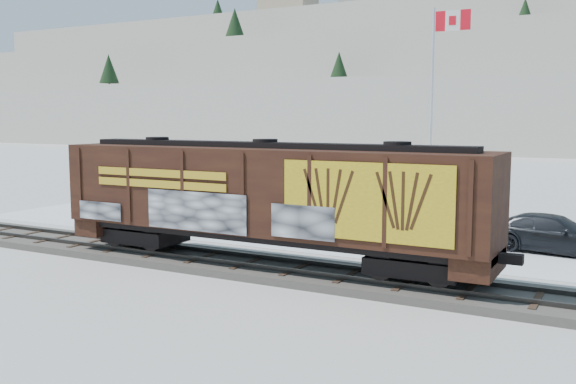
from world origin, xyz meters
The scene contains 8 objects.
ground centered at (0.00, 0.00, 0.00)m, with size 500.00×500.00×0.00m, color white.
rail_track centered at (0.00, 0.00, 0.15)m, with size 50.00×3.40×0.43m.
parking_strip centered at (0.00, 7.50, 0.01)m, with size 40.00×8.00×0.03m, color white.
hopper_railcar centered at (0.65, -0.01, 2.82)m, with size 16.40×3.06×4.29m.
flagpole centered at (3.07, 12.98, 4.08)m, with size 2.30×0.90×11.11m.
car_silver centered at (-7.06, 6.53, 0.81)m, with size 1.85×4.61×1.57m, color #A5A8AC.
car_white centered at (-0.85, 5.66, 0.72)m, with size 1.46×4.19×1.38m, color silver.
car_dark centered at (9.53, 8.46, 0.81)m, with size 2.18×5.36×1.56m, color black.
Camera 1 is at (12.28, -19.77, 5.60)m, focal length 40.00 mm.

